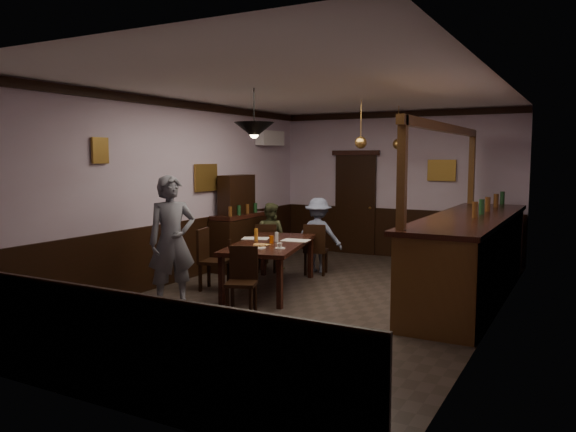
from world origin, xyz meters
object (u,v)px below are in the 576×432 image
Objects in this scene: person_seated_right at (318,235)px; bar_counter at (470,255)px; pendant_brass_mid at (361,143)px; pendant_brass_far at (398,144)px; person_seated_left at (270,236)px; chair_near at (242,277)px; chair_far_left at (267,246)px; person_standing at (172,242)px; soda_can at (271,239)px; chair_far_right at (315,247)px; chair_side at (210,256)px; sideboard at (239,231)px; dining_table at (270,246)px; pendant_iron at (254,130)px; coffee_cup at (280,246)px.

person_seated_right is 2.83m from bar_counter.
pendant_brass_mid is 1.00× the size of pendant_brass_far.
pendant_brass_mid reaches higher than person_seated_left.
bar_counter reaches higher than person_seated_right.
pendant_brass_far is at bearing -146.71° from person_seated_left.
chair_near is 0.72× the size of person_seated_left.
bar_counter reaches higher than chair_far_left.
person_standing is 2.24× the size of pendant_brass_far.
pendant_brass_mid is at bearing 60.87° from soda_can.
chair_far_right reaches higher than soda_can.
person_seated_left reaches higher than chair_side.
person_seated_left reaches higher than chair_far_left.
pendant_brass_mid reaches higher than chair_side.
pendant_brass_far is (2.51, 1.59, 1.60)m from sideboard.
dining_table is 1.93× the size of person_seated_left.
chair_side is 1.40× the size of pendant_iron.
chair_far_left is 0.92× the size of chair_side.
coffee_cup is 0.53m from soda_can.
pendant_brass_mid is at bearing 166.94° from bar_counter.
sideboard is (-0.55, 1.65, 0.17)m from chair_side.
coffee_cup is 2.79m from bar_counter.
person_seated_right is at bearing 20.86° from person_standing.
person_seated_left is at bearing 109.48° from coffee_cup.
person_standing is at bearing -145.05° from bar_counter.
chair_near is 0.92× the size of chair_side.
chair_far_left is 0.95m from person_seated_right.
pendant_brass_mid reaches higher than coffee_cup.
soda_can is at bearing 100.64° from pendant_iron.
pendant_brass_mid is at bearing 56.08° from chair_near.
person_standing is 0.40× the size of bar_counter.
person_standing reaches higher than person_seated_right.
chair_far_right is 1.11× the size of pendant_brass_mid.
person_seated_left reaches higher than dining_table.
dining_table is at bearing -122.71° from pendant_brass_mid.
chair_near is 1.13m from person_standing.
dining_table is 1.65m from person_standing.
pendant_iron is (0.13, -0.68, 1.62)m from soda_can.
pendant_brass_far reaches higher than dining_table.
chair_far_left is 0.51× the size of sideboard.
bar_counter is (4.20, -0.25, -0.05)m from sideboard.
coffee_cup is at bearing -104.10° from pendant_brass_mid.
chair_far_left is 2.88m from pendant_iron.
soda_can is 2.28m from pendant_brass_mid.
person_seated_right is 1.95× the size of pendant_iron.
pendant_brass_far is (1.04, 2.91, 1.49)m from soda_can.
pendant_iron is (1.02, -2.16, 1.81)m from person_seated_left.
chair_near is at bearing -112.37° from coffee_cup.
pendant_iron is 0.84× the size of pendant_brass_far.
chair_near is (1.06, -2.42, 0.00)m from chair_far_left.
pendant_iron reaches higher than person_seated_right.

